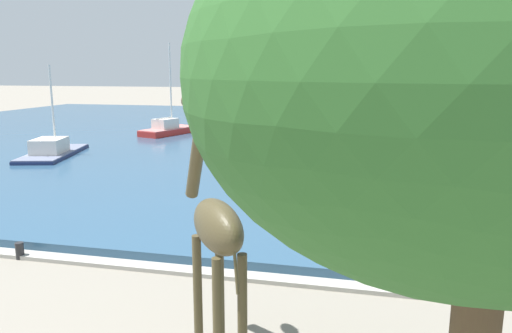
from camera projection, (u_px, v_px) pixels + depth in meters
The scene contains 16 objects.
harbor_water at pixel (305, 136), 39.40m from camera, with size 80.65×54.36×0.38m, color #2D5170.
quay_edge_coping at pixel (181, 270), 13.21m from camera, with size 80.65×0.50×0.12m, color #ADA89E.
giraffe_statue at pixel (215, 229), 8.69m from camera, with size 2.11×2.63×5.19m.
sailboat_yellow at pixel (214, 109), 62.42m from camera, with size 3.92×7.71×9.28m.
sailboat_orange at pixel (467, 120), 48.09m from camera, with size 3.76×7.77×6.21m.
sailboat_grey at pixel (437, 141), 34.49m from camera, with size 2.45×7.43×9.65m.
sailboat_navy at pixel (56, 153), 29.60m from camera, with size 3.98×7.56×5.81m.
sailboat_red at pixel (172, 131), 39.26m from camera, with size 3.64×6.25×7.63m.
sailboat_green at pixel (478, 220), 16.13m from camera, with size 3.26×7.10×7.88m.
shade_tree at pixel (475, 87), 5.06m from camera, with size 6.40×7.12×7.11m.
mooring_bollard at pixel (20, 251), 14.13m from camera, with size 0.24×0.24×0.50m, color #232326.
townhouse_narrow_midrow at pixel (241, 79), 73.11m from camera, with size 6.06×6.14×8.18m.
townhouse_end_terrace at pixel (286, 68), 71.43m from camera, with size 5.66×6.46×11.65m.
townhouse_tall_gabled at pixel (329, 79), 68.04m from camera, with size 7.13×6.49×8.38m.
townhouse_corner_house at pixel (382, 66), 65.56m from camera, with size 7.13×7.17×11.96m.
townhouse_wide_warehouse at pixel (446, 79), 64.47m from camera, with size 6.95×7.97×8.53m.
Camera 1 is at (4.78, -3.19, 5.47)m, focal length 33.62 mm.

